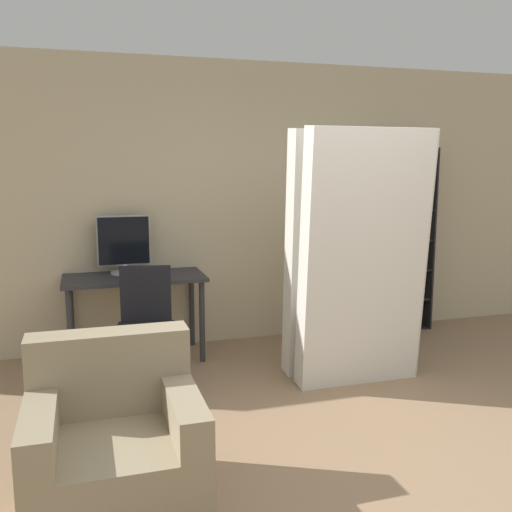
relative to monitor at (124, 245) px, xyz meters
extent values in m
plane|color=#937556|center=(1.30, -2.70, -1.02)|extent=(16.00, 16.00, 0.00)
cube|color=#C6B793|center=(1.30, 0.17, 0.33)|extent=(8.00, 0.06, 2.70)
cube|color=#2D2D33|center=(0.07, -0.16, -0.28)|extent=(1.23, 0.61, 0.03)
cylinder|color=#2D2D33|center=(-0.48, -0.41, -0.66)|extent=(0.05, 0.05, 0.73)
cylinder|color=#2D2D33|center=(0.62, -0.41, -0.66)|extent=(0.05, 0.05, 0.73)
cylinder|color=#2D2D33|center=(-0.48, 0.08, -0.66)|extent=(0.05, 0.05, 0.73)
cylinder|color=#2D2D33|center=(0.62, 0.08, -0.66)|extent=(0.05, 0.05, 0.73)
cylinder|color=#B7B7BC|center=(0.00, 0.00, -0.25)|extent=(0.25, 0.25, 0.02)
cylinder|color=#B7B7BC|center=(0.00, 0.00, -0.21)|extent=(0.04, 0.04, 0.07)
cube|color=#B7B7BC|center=(0.00, 0.00, 0.04)|extent=(0.47, 0.02, 0.45)
cube|color=black|center=(0.00, 0.00, 0.04)|extent=(0.45, 0.03, 0.43)
cylinder|color=#4C4C51|center=(0.07, -0.93, -1.01)|extent=(0.52, 0.52, 0.03)
cylinder|color=#4C4C51|center=(0.07, -0.93, -0.78)|extent=(0.05, 0.05, 0.42)
cube|color=black|center=(0.07, -0.93, -0.55)|extent=(0.52, 0.52, 0.05)
cube|color=black|center=(0.11, -0.73, -0.30)|extent=(0.40, 0.11, 0.45)
cube|color=black|center=(2.48, 0.00, -0.07)|extent=(0.02, 0.29, 1.90)
cube|color=black|center=(3.14, 0.00, -0.07)|extent=(0.02, 0.29, 1.90)
cube|color=black|center=(2.81, 0.14, -0.07)|extent=(0.67, 0.02, 1.90)
cube|color=black|center=(2.81, 0.00, -1.01)|extent=(0.64, 0.25, 0.02)
cube|color=black|center=(2.81, 0.00, -0.70)|extent=(0.64, 0.25, 0.02)
cube|color=black|center=(2.81, 0.00, -0.38)|extent=(0.64, 0.25, 0.02)
cube|color=black|center=(2.81, 0.00, -0.07)|extent=(0.64, 0.25, 0.02)
cube|color=black|center=(2.81, 0.00, 0.24)|extent=(0.64, 0.25, 0.02)
cube|color=black|center=(2.81, 0.00, 0.56)|extent=(0.64, 0.25, 0.02)
cube|color=black|center=(2.81, 0.00, 0.87)|extent=(0.64, 0.25, 0.02)
cube|color=#287A38|center=(2.51, 0.00, -0.90)|extent=(0.02, 0.18, 0.20)
cube|color=brown|center=(2.54, -0.04, -0.88)|extent=(0.03, 0.15, 0.24)
cube|color=teal|center=(2.57, -0.03, -0.91)|extent=(0.02, 0.19, 0.18)
cube|color=#1E4C9E|center=(2.60, -0.01, -0.89)|extent=(0.02, 0.21, 0.22)
cube|color=#287A38|center=(2.63, -0.02, -0.89)|extent=(0.04, 0.15, 0.23)
cube|color=#7A2D84|center=(2.67, 0.02, -0.90)|extent=(0.03, 0.21, 0.21)
cube|color=gold|center=(2.71, -0.03, -0.90)|extent=(0.02, 0.16, 0.20)
cube|color=teal|center=(2.51, 0.01, -0.58)|extent=(0.03, 0.20, 0.22)
cube|color=#7A2D84|center=(2.56, -0.01, -0.58)|extent=(0.04, 0.17, 0.22)
cube|color=gold|center=(2.60, -0.03, -0.58)|extent=(0.04, 0.18, 0.21)
cube|color=#1E4C9E|center=(2.64, 0.02, -0.59)|extent=(0.03, 0.21, 0.20)
cube|color=red|center=(2.68, 0.01, -0.59)|extent=(0.03, 0.15, 0.19)
cube|color=brown|center=(2.73, 0.02, -0.57)|extent=(0.04, 0.16, 0.25)
cube|color=gold|center=(2.76, 0.00, -0.56)|extent=(0.03, 0.16, 0.26)
cube|color=orange|center=(2.52, -0.04, -0.28)|extent=(0.03, 0.14, 0.18)
cube|color=orange|center=(2.56, 0.01, -0.28)|extent=(0.04, 0.17, 0.20)
cube|color=gold|center=(2.61, 0.01, -0.25)|extent=(0.04, 0.18, 0.25)
cube|color=silver|center=(2.64, 0.03, -0.26)|extent=(0.03, 0.19, 0.23)
cube|color=#232328|center=(2.68, 0.03, -0.29)|extent=(0.02, 0.15, 0.18)
cube|color=#287A38|center=(2.72, -0.04, -0.27)|extent=(0.03, 0.18, 0.20)
cube|color=#7A2D84|center=(2.52, 0.00, 0.04)|extent=(0.03, 0.21, 0.20)
cube|color=silver|center=(2.55, 0.01, 0.05)|extent=(0.03, 0.21, 0.23)
cube|color=brown|center=(2.58, -0.01, 0.03)|extent=(0.03, 0.20, 0.18)
cube|color=silver|center=(2.61, 0.05, 0.05)|extent=(0.03, 0.15, 0.22)
cube|color=brown|center=(2.64, 0.02, 0.07)|extent=(0.02, 0.19, 0.26)
cube|color=#1E4C9E|center=(2.67, 0.04, 0.05)|extent=(0.03, 0.15, 0.23)
cube|color=#232328|center=(2.71, 0.01, 0.03)|extent=(0.02, 0.21, 0.19)
cube|color=red|center=(2.73, 0.01, 0.07)|extent=(0.02, 0.19, 0.26)
cube|color=orange|center=(2.52, 0.01, 0.36)|extent=(0.03, 0.22, 0.22)
cube|color=gold|center=(2.55, -0.02, 0.38)|extent=(0.02, 0.18, 0.25)
cube|color=brown|center=(2.58, 0.01, 0.37)|extent=(0.02, 0.21, 0.24)
cube|color=orange|center=(2.61, 0.00, 0.37)|extent=(0.03, 0.15, 0.24)
cube|color=#287A38|center=(2.66, 0.02, 0.36)|extent=(0.04, 0.19, 0.22)
cube|color=#287A38|center=(2.69, -0.04, 0.37)|extent=(0.02, 0.15, 0.23)
cube|color=#7A2D84|center=(2.72, 0.00, 0.36)|extent=(0.03, 0.14, 0.22)
cube|color=#232328|center=(2.76, -0.01, 0.37)|extent=(0.03, 0.19, 0.23)
cube|color=brown|center=(2.79, -0.04, 0.39)|extent=(0.03, 0.16, 0.27)
cube|color=#1E4C9E|center=(2.52, -0.04, 0.69)|extent=(0.03, 0.16, 0.24)
cube|color=#287A38|center=(2.56, -0.02, 0.67)|extent=(0.03, 0.20, 0.20)
cube|color=#1E4C9E|center=(2.60, 0.02, 0.66)|extent=(0.04, 0.18, 0.19)
cube|color=red|center=(2.65, -0.01, 0.70)|extent=(0.03, 0.17, 0.27)
cube|color=silver|center=(1.72, -1.28, -0.01)|extent=(1.01, 0.34, 2.01)
cube|color=beige|center=(2.22, -1.28, -0.01)|extent=(0.01, 0.35, 1.97)
cube|color=silver|center=(1.72, -0.96, -0.01)|extent=(1.01, 0.30, 2.01)
cube|color=beige|center=(2.22, -0.96, -0.01)|extent=(0.01, 0.30, 1.97)
cube|color=gray|center=(-0.24, -2.44, -0.82)|extent=(0.85, 0.80, 0.40)
cube|color=gray|center=(-0.24, -2.14, -0.40)|extent=(0.85, 0.20, 0.45)
cube|color=gray|center=(-0.59, -2.44, -0.52)|extent=(0.16, 0.80, 0.20)
cube|color=gray|center=(0.10, -2.44, -0.52)|extent=(0.16, 0.80, 0.20)
camera|label=1|loc=(-0.34, -5.19, 0.72)|focal=40.00mm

